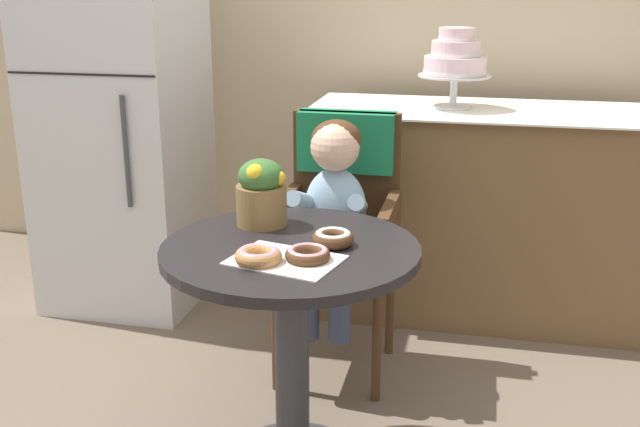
% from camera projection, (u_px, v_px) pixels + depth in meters
% --- Properties ---
extents(cafe_table, '(0.72, 0.72, 0.72)m').
position_uv_depth(cafe_table, '(291.00, 316.00, 2.15)').
color(cafe_table, black).
rests_on(cafe_table, ground).
extents(wicker_chair, '(0.42, 0.45, 0.95)m').
position_uv_depth(wicker_chair, '(342.00, 201.00, 2.77)').
color(wicker_chair, '#472D19').
rests_on(wicker_chair, ground).
extents(seated_child, '(0.27, 0.32, 0.73)m').
position_uv_depth(seated_child, '(333.00, 203.00, 2.62)').
color(seated_child, '#8CADCC').
rests_on(seated_child, ground).
extents(paper_napkin, '(0.32, 0.26, 0.00)m').
position_uv_depth(paper_napkin, '(285.00, 260.00, 1.97)').
color(paper_napkin, white).
rests_on(paper_napkin, cafe_table).
extents(donut_front, '(0.12, 0.12, 0.04)m').
position_uv_depth(donut_front, '(258.00, 255.00, 1.95)').
color(donut_front, '#AD7542').
rests_on(donut_front, cafe_table).
extents(donut_mid, '(0.12, 0.12, 0.04)m').
position_uv_depth(donut_mid, '(333.00, 238.00, 2.08)').
color(donut_mid, '#4C2D19').
rests_on(donut_mid, cafe_table).
extents(donut_side, '(0.12, 0.12, 0.03)m').
position_uv_depth(donut_side, '(308.00, 254.00, 1.96)').
color(donut_side, '#4C2D19').
rests_on(donut_side, cafe_table).
extents(flower_vase, '(0.15, 0.15, 0.20)m').
position_uv_depth(flower_vase, '(261.00, 191.00, 2.23)').
color(flower_vase, brown).
rests_on(flower_vase, cafe_table).
extents(display_counter, '(1.56, 0.62, 0.90)m').
position_uv_depth(display_counter, '(491.00, 212.00, 3.26)').
color(display_counter, brown).
rests_on(display_counter, ground).
extents(tiered_cake_stand, '(0.30, 0.30, 0.33)m').
position_uv_depth(tiered_cake_stand, '(455.00, 60.00, 3.10)').
color(tiered_cake_stand, silver).
rests_on(tiered_cake_stand, display_counter).
extents(refrigerator, '(0.64, 0.63, 1.70)m').
position_uv_depth(refrigerator, '(120.00, 115.00, 3.28)').
color(refrigerator, silver).
rests_on(refrigerator, ground).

